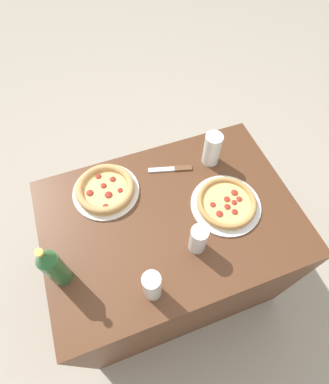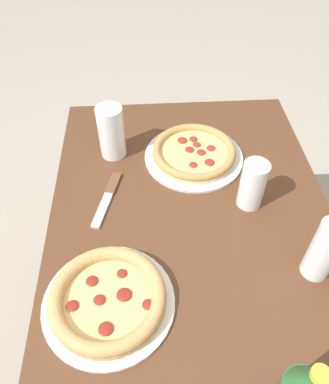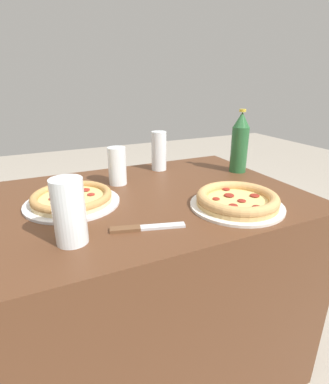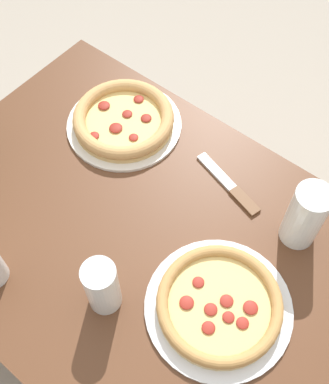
% 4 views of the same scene
% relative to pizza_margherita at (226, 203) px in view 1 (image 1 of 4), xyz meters
% --- Properties ---
extents(ground_plane, '(8.00, 8.00, 0.00)m').
position_rel_pizza_margherita_xyz_m(ground_plane, '(-0.23, 0.03, -0.73)').
color(ground_plane, '#A89E8E').
extents(table, '(1.01, 0.71, 0.71)m').
position_rel_pizza_margherita_xyz_m(table, '(-0.23, 0.03, -0.37)').
color(table, '#56331E').
rests_on(table, ground_plane).
extents(pizza_margherita, '(0.28, 0.28, 0.04)m').
position_rel_pizza_margherita_xyz_m(pizza_margherita, '(0.00, 0.00, 0.00)').
color(pizza_margherita, silver).
rests_on(pizza_margherita, table).
extents(pizza_pepperoni, '(0.27, 0.27, 0.04)m').
position_rel_pizza_margherita_xyz_m(pizza_pepperoni, '(-0.44, 0.23, 0.00)').
color(pizza_pepperoni, silver).
rests_on(pizza_pepperoni, table).
extents(glass_orange_juice, '(0.06, 0.06, 0.13)m').
position_rel_pizza_margherita_xyz_m(glass_orange_juice, '(-0.18, -0.12, 0.04)').
color(glass_orange_juice, white).
rests_on(glass_orange_juice, table).
extents(glass_red_wine, '(0.07, 0.07, 0.15)m').
position_rel_pizza_margherita_xyz_m(glass_red_wine, '(0.04, 0.23, 0.05)').
color(glass_red_wine, white).
rests_on(glass_red_wine, table).
extents(glass_mango_juice, '(0.06, 0.06, 0.16)m').
position_rel_pizza_margherita_xyz_m(glass_mango_juice, '(-0.38, -0.22, 0.05)').
color(glass_mango_juice, white).
rests_on(glass_mango_juice, table).
extents(beer_bottle, '(0.07, 0.07, 0.25)m').
position_rel_pizza_margherita_xyz_m(beer_bottle, '(-0.66, -0.06, 0.10)').
color(beer_bottle, '#286033').
rests_on(beer_bottle, table).
extents(knife, '(0.19, 0.07, 0.01)m').
position_rel_pizza_margherita_xyz_m(knife, '(-0.14, 0.24, -0.01)').
color(knife, brown).
rests_on(knife, table).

